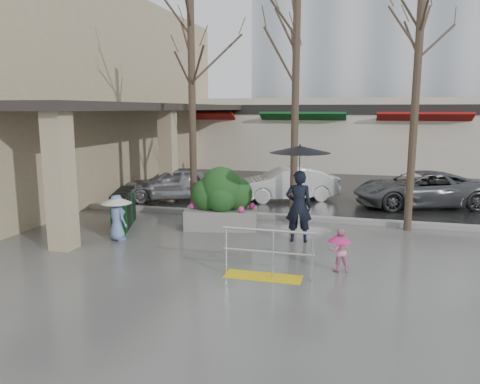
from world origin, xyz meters
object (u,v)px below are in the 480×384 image
at_px(tree_midwest, 296,45).
at_px(child_blue, 117,212).
at_px(news_boxes, 124,209).
at_px(car_c, 419,189).
at_px(tree_west, 191,53).
at_px(car_a, 173,183).
at_px(tree_mideast, 418,55).
at_px(woman, 299,182).
at_px(planter, 222,199).
at_px(handrail, 266,260).
at_px(car_b, 287,184).
at_px(child_pink, 339,247).

xyz_separation_m(tree_midwest, child_blue, (-4.20, -3.08, -4.48)).
relative_size(news_boxes, car_c, 0.43).
relative_size(tree_west, news_boxes, 3.49).
bearing_deg(car_a, car_c, 71.12).
xyz_separation_m(tree_midwest, tree_mideast, (3.30, -0.00, -0.37)).
bearing_deg(tree_midwest, woman, -77.71).
bearing_deg(tree_midwest, planter, -149.18).
xyz_separation_m(tree_midwest, car_a, (-5.03, 2.61, -4.60)).
bearing_deg(car_a, child_blue, -16.79).
bearing_deg(tree_west, woman, -28.46).
bearing_deg(tree_mideast, handrail, -123.19).
distance_m(woman, child_blue, 4.83).
xyz_separation_m(planter, news_boxes, (-2.85, -0.56, -0.33)).
relative_size(handrail, news_boxes, 0.98).
distance_m(child_blue, car_b, 7.47).
bearing_deg(car_c, planter, -68.32).
distance_m(tree_mideast, car_b, 6.87).
relative_size(planter, car_b, 0.58).
xyz_separation_m(child_pink, car_c, (2.37, 7.61, 0.10)).
relative_size(child_blue, car_a, 0.33).
relative_size(handrail, tree_mideast, 0.29).
xyz_separation_m(tree_midwest, planter, (-1.91, -1.14, -4.37)).
bearing_deg(child_pink, tree_mideast, -129.98).
height_order(tree_mideast, car_a, tree_mideast).
bearing_deg(car_c, news_boxes, -75.95).
height_order(handrail, woman, woman).
xyz_separation_m(tree_mideast, car_c, (0.66, 3.58, -4.23)).
xyz_separation_m(tree_west, tree_midwest, (3.20, 0.00, 0.15)).
distance_m(child_blue, news_boxes, 1.50).
bearing_deg(car_a, planter, 14.65).
distance_m(car_a, car_c, 9.04).
relative_size(car_a, car_c, 0.82).
height_order(child_pink, car_c, car_c).
xyz_separation_m(car_a, car_c, (8.99, 0.98, 0.00)).
height_order(woman, car_a, woman).
distance_m(tree_midwest, car_b, 5.87).
relative_size(tree_mideast, child_pink, 7.01).
height_order(tree_midwest, child_pink, tree_midwest).
height_order(news_boxes, car_b, car_b).
bearing_deg(tree_west, planter, -41.60).
height_order(woman, car_b, woman).
height_order(tree_midwest, news_boxes, tree_midwest).
bearing_deg(woman, news_boxes, -8.38).
xyz_separation_m(tree_mideast, child_blue, (-7.50, -3.08, -4.11)).
bearing_deg(child_pink, tree_west, -57.01).
distance_m(child_pink, car_b, 7.95).
relative_size(woman, child_pink, 2.75).
distance_m(tree_west, woman, 5.41).
xyz_separation_m(child_blue, car_b, (3.42, 6.64, -0.12)).
xyz_separation_m(planter, car_a, (-3.12, 3.75, -0.23)).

